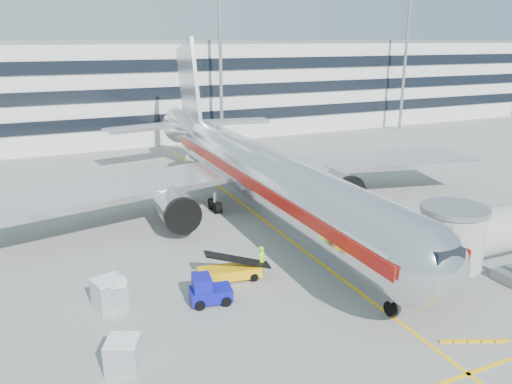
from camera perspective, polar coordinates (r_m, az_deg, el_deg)
name	(u,v)px	position (r m, az deg, el deg)	size (l,w,h in m)	color
ground	(320,263)	(37.38, 7.33, -8.00)	(180.00, 180.00, 0.00)	gray
lead_in_line	(263,220)	(45.51, 0.79, -3.17)	(0.25, 70.00, 0.01)	yellow
stop_bar	(468,374)	(28.11, 23.10, -18.59)	(6.00, 0.25, 0.01)	yellow
main_jet	(255,170)	(45.73, -0.10, 2.49)	(50.95, 48.70, 16.06)	silver
terminal	(145,88)	(88.85, -12.62, 11.56)	(150.00, 24.25, 15.60)	silver
light_mast_centre	(220,45)	(75.33, -4.12, 16.39)	(2.40, 1.20, 25.45)	gray
light_mast_east	(407,44)	(92.75, 16.83, 15.87)	(2.40, 1.20, 25.45)	gray
belt_loader	(229,271)	(34.46, -3.05, -9.03)	(4.60, 2.19, 2.15)	#F5AC0A
baggage_tug	(208,291)	(31.61, -5.50, -11.20)	(2.73, 1.94, 1.91)	#0D0E98
cargo_container_left	(109,293)	(32.32, -16.41, -11.02)	(2.12, 2.12, 1.83)	silver
cargo_container_right	(113,295)	(32.26, -15.98, -11.23)	(1.69, 1.69, 1.64)	silver
cargo_container_front	(123,355)	(26.74, -14.94, -17.52)	(2.06, 2.06, 1.67)	silver
ramp_worker	(262,260)	(35.05, 0.69, -7.79)	(0.75, 0.49, 2.05)	#8AFC1A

